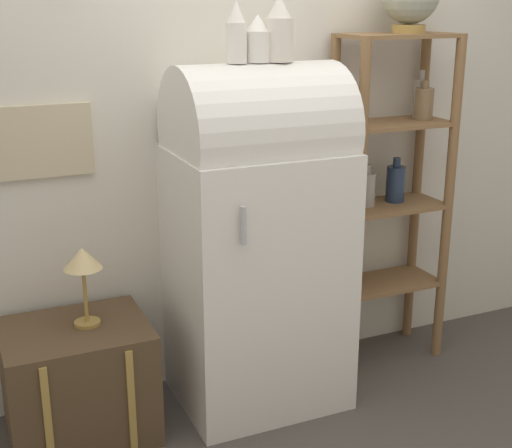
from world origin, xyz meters
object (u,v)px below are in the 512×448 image
at_px(suitcase_trunk, 79,382).
at_px(vase_left, 236,34).
at_px(vase_right, 279,31).
at_px(refrigerator, 257,235).
at_px(vase_center, 257,40).
at_px(desk_lamp, 83,264).

xyz_separation_m(suitcase_trunk, vase_left, (0.74, -0.03, 1.44)).
distance_m(suitcase_trunk, vase_right, 1.73).
bearing_deg(vase_right, suitcase_trunk, 178.27).
relative_size(refrigerator, vase_right, 5.78).
height_order(vase_left, vase_right, vase_right).
bearing_deg(vase_right, vase_center, 173.41).
xyz_separation_m(vase_left, vase_center, (0.10, 0.01, -0.03)).
relative_size(refrigerator, suitcase_trunk, 2.60).
height_order(suitcase_trunk, desk_lamp, desk_lamp).
bearing_deg(desk_lamp, suitcase_trunk, -171.44).
height_order(refrigerator, vase_right, vase_right).
xyz_separation_m(vase_center, vase_right, (0.10, -0.01, 0.04)).
distance_m(refrigerator, vase_left, 0.89).
bearing_deg(vase_center, refrigerator, 4.67).
bearing_deg(desk_lamp, vase_left, -3.16).
bearing_deg(suitcase_trunk, vase_left, -2.26).
relative_size(suitcase_trunk, desk_lamp, 1.76).
xyz_separation_m(suitcase_trunk, desk_lamp, (0.06, 0.01, 0.53)).
bearing_deg(vase_left, vase_right, 0.28).
height_order(vase_left, desk_lamp, vase_left).
xyz_separation_m(vase_right, desk_lamp, (-0.88, 0.04, -0.92)).
xyz_separation_m(refrigerator, vase_left, (-0.10, -0.01, 0.88)).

